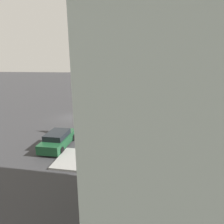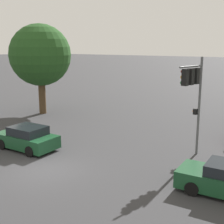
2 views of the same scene
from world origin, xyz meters
TOP-DOWN VIEW (x-y plane):
  - ground_plane at (0.00, 0.00)m, footprint 300.00×300.00m
  - street_tree at (-9.76, 10.04)m, footprint 5.64×5.64m
  - traffic_signal at (5.80, 5.90)m, footprint 0.75×2.35m
  - crossing_car_1 at (-3.30, 1.93)m, footprint 4.05×2.08m

SIDE VIEW (x-z plane):
  - ground_plane at x=0.00m, z-range 0.00..0.00m
  - crossing_car_1 at x=-3.30m, z-range -0.04..1.43m
  - traffic_signal at x=5.80m, z-range 1.28..7.04m
  - street_tree at x=-9.76m, z-range 1.29..9.58m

